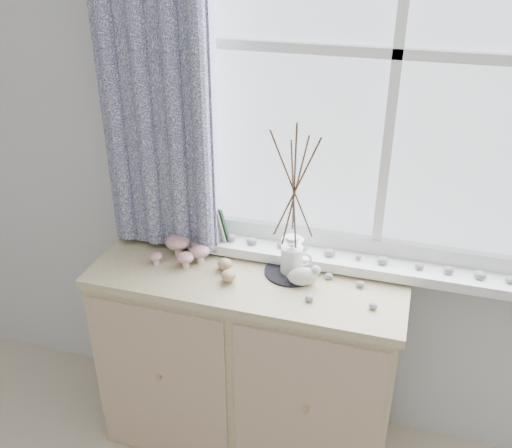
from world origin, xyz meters
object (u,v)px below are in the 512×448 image
Objects in this scene: sideboard at (248,361)px; twig_pitcher at (294,185)px; botanical_book at (196,227)px; toadstool_cluster at (183,249)px.

sideboard is 0.80m from twig_pitcher.
botanical_book is 0.49m from twig_pitcher.
sideboard is 0.60m from botanical_book.
sideboard is 4.05× the size of botanical_book.
twig_pitcher is at bearing 23.11° from sideboard.
botanical_book reaches higher than toadstool_cluster.
toadstool_cluster reaches higher than sideboard.
toadstool_cluster is 0.36× the size of twig_pitcher.
sideboard is at bearing -176.23° from twig_pitcher.
botanical_book is at bearing 77.24° from toadstool_cluster.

